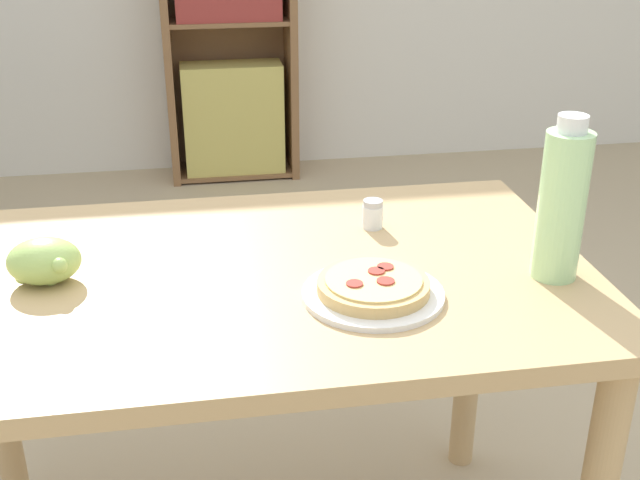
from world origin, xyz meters
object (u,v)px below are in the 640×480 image
object	(u,v)px
drink_bottle	(562,203)
bookshelf	(229,35)
grape_bunch	(44,262)
pizza_on_plate	(373,289)
salt_shaker	(373,214)

from	to	relation	value
drink_bottle	bookshelf	size ratio (longest dim) A/B	0.19
grape_bunch	drink_bottle	bearing A→B (deg)	-7.84
bookshelf	grape_bunch	bearing A→B (deg)	-100.39
pizza_on_plate	grape_bunch	xyz separation A→B (m)	(-0.54, 0.14, 0.02)
pizza_on_plate	bookshelf	size ratio (longest dim) A/B	0.16
grape_bunch	pizza_on_plate	bearing A→B (deg)	-15.00
pizza_on_plate	bookshelf	xyz separation A→B (m)	(-0.07, 2.69, -0.06)
drink_bottle	bookshelf	xyz separation A→B (m)	(-0.39, 2.66, -0.18)
drink_bottle	salt_shaker	bearing A→B (deg)	136.04
grape_bunch	bookshelf	xyz separation A→B (m)	(0.47, 2.54, -0.09)
grape_bunch	salt_shaker	world-z (taller)	grape_bunch
pizza_on_plate	grape_bunch	world-z (taller)	grape_bunch
pizza_on_plate	drink_bottle	world-z (taller)	drink_bottle
pizza_on_plate	grape_bunch	size ratio (longest dim) A/B	1.91
pizza_on_plate	salt_shaker	xyz separation A→B (m)	(0.06, 0.28, 0.01)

